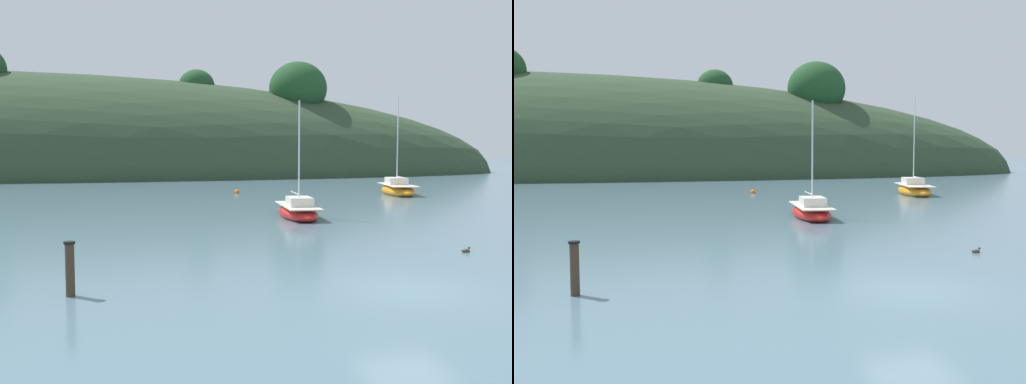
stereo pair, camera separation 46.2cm
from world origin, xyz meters
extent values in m
plane|color=slate|center=(0.00, 0.00, 0.00)|extent=(400.00, 400.00, 0.00)
ellipsoid|color=#2D422B|center=(-25.00, 70.65, 0.00)|extent=(150.00, 36.00, 28.63)
ellipsoid|color=#1E4723|center=(16.10, 65.88, 12.47)|extent=(8.40, 7.64, 7.64)
ellipsoid|color=#1E4723|center=(1.78, 68.58, 12.78)|extent=(5.19, 4.71, 4.71)
ellipsoid|color=orange|center=(14.53, 30.38, 0.30)|extent=(3.80, 7.26, 1.11)
cube|color=beige|center=(14.53, 30.38, 0.80)|extent=(3.50, 6.68, 0.06)
cube|color=silver|center=(14.65, 30.92, 1.10)|extent=(1.97, 2.49, 0.59)
cylinder|color=silver|center=(14.60, 30.71, 4.59)|extent=(0.09, 0.09, 7.57)
cylinder|color=silver|center=(14.29, 29.30, 1.51)|extent=(0.70, 2.85, 0.07)
ellipsoid|color=red|center=(1.67, 16.53, 0.25)|extent=(2.47, 5.90, 0.92)
cube|color=beige|center=(1.67, 16.53, 0.67)|extent=(2.27, 5.43, 0.06)
cube|color=silver|center=(1.62, 16.07, 0.93)|extent=(1.43, 1.95, 0.52)
cylinder|color=silver|center=(1.64, 16.24, 3.60)|extent=(0.09, 0.09, 5.87)
cylinder|color=silver|center=(1.75, 17.44, 1.31)|extent=(0.29, 2.41, 0.07)
sphere|color=orange|center=(1.38, 34.20, 0.12)|extent=(0.44, 0.44, 0.44)
cylinder|color=black|center=(1.38, 34.20, 0.39)|extent=(0.04, 0.04, 0.10)
ellipsoid|color=#473828|center=(4.77, 4.69, 0.04)|extent=(0.37, 0.24, 0.16)
sphere|color=#1E4723|center=(4.91, 4.71, 0.16)|extent=(0.09, 0.09, 0.09)
cone|color=gold|center=(4.98, 4.73, 0.15)|extent=(0.05, 0.04, 0.04)
cone|color=#473828|center=(4.62, 4.66, 0.08)|extent=(0.09, 0.08, 0.08)
cylinder|color=#423323|center=(-9.09, 1.10, 0.70)|extent=(0.24, 0.24, 1.40)
cylinder|color=black|center=(-9.09, 1.10, 1.43)|extent=(0.30, 0.30, 0.06)
camera|label=1|loc=(-7.45, -14.49, 3.90)|focal=40.31mm
camera|label=2|loc=(-7.00, -14.58, 3.90)|focal=40.31mm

